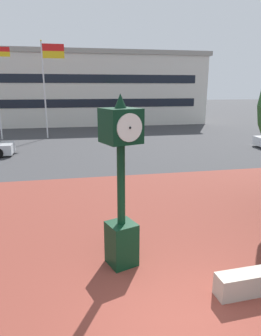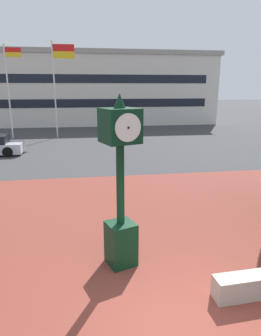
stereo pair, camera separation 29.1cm
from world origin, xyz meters
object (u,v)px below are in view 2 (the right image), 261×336
street_clock (120,185)px  flagpole_primary (9,86)px  flagpole_secondary (57,79)px  civic_building (80,88)px

street_clock → flagpole_primary: bearing=89.3°
street_clock → flagpole_secondary: bearing=78.8°
street_clock → civic_building: (-1.28, 34.10, 2.08)m
street_clock → flagpole_primary: (-6.84, 20.17, 2.31)m
street_clock → flagpole_secondary: size_ratio=0.52×
civic_building → flagpole_secondary: bearing=-96.7°
flagpole_primary → flagpole_secondary: flagpole_secondary is taller
street_clock → flagpole_primary: size_ratio=0.54×
flagpole_secondary → civic_building: bearing=83.3°
flagpole_secondary → street_clock: bearing=-81.7°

